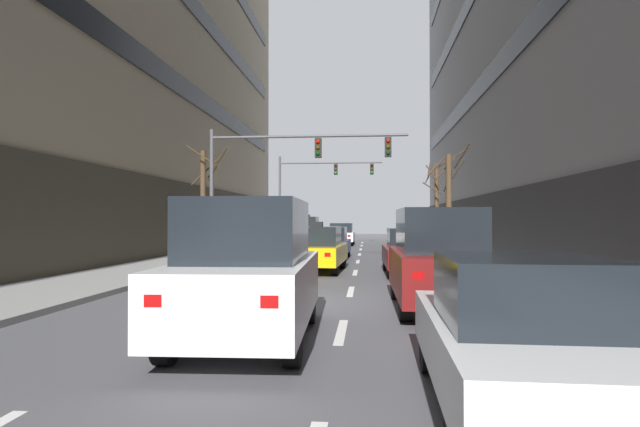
{
  "coord_description": "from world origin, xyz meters",
  "views": [
    {
      "loc": [
        1.96,
        -11.9,
        1.92
      ],
      "look_at": [
        -0.29,
        12.46,
        2.23
      ],
      "focal_mm": 29.08,
      "sensor_mm": 36.0,
      "label": 1
    }
  ],
  "objects_px": {
    "car_parked_0": "(520,336)",
    "traffic_signal_1": "(314,182)",
    "taxi_driving_0": "(317,249)",
    "car_driving_2": "(342,234)",
    "car_parked_1": "(438,259)",
    "street_tree_0": "(204,200)",
    "taxi_driving_3": "(307,230)",
    "taxi_driving_4": "(260,244)",
    "car_driving_1": "(249,271)",
    "street_tree_2": "(436,205)",
    "car_driving_5": "(330,243)",
    "traffic_signal_0": "(282,164)",
    "street_tree_1": "(449,201)",
    "car_parked_2": "(411,252)"
  },
  "relations": [
    {
      "from": "street_tree_0",
      "to": "street_tree_2",
      "type": "xyz_separation_m",
      "value": [
        11.86,
        6.18,
        -0.06
      ]
    },
    {
      "from": "taxi_driving_0",
      "to": "taxi_driving_3",
      "type": "relative_size",
      "value": 1.01
    },
    {
      "from": "traffic_signal_1",
      "to": "street_tree_1",
      "type": "distance_m",
      "value": 16.45
    },
    {
      "from": "car_driving_1",
      "to": "street_tree_2",
      "type": "bearing_deg",
      "value": 75.36
    },
    {
      "from": "car_parked_2",
      "to": "traffic_signal_0",
      "type": "height_order",
      "value": "traffic_signal_0"
    },
    {
      "from": "taxi_driving_4",
      "to": "street_tree_1",
      "type": "bearing_deg",
      "value": 13.48
    },
    {
      "from": "traffic_signal_1",
      "to": "car_parked_2",
      "type": "bearing_deg",
      "value": -75.4
    },
    {
      "from": "car_parked_0",
      "to": "traffic_signal_0",
      "type": "height_order",
      "value": "traffic_signal_0"
    },
    {
      "from": "car_parked_1",
      "to": "street_tree_2",
      "type": "height_order",
      "value": "street_tree_2"
    },
    {
      "from": "traffic_signal_0",
      "to": "street_tree_2",
      "type": "distance_m",
      "value": 11.37
    },
    {
      "from": "car_driving_1",
      "to": "taxi_driving_4",
      "type": "bearing_deg",
      "value": 101.34
    },
    {
      "from": "taxi_driving_3",
      "to": "traffic_signal_1",
      "type": "distance_m",
      "value": 4.11
    },
    {
      "from": "taxi_driving_0",
      "to": "car_driving_2",
      "type": "relative_size",
      "value": 1.01
    },
    {
      "from": "car_driving_2",
      "to": "street_tree_0",
      "type": "relative_size",
      "value": 0.85
    },
    {
      "from": "street_tree_0",
      "to": "street_tree_1",
      "type": "distance_m",
      "value": 12.01
    },
    {
      "from": "street_tree_0",
      "to": "street_tree_2",
      "type": "distance_m",
      "value": 13.38
    },
    {
      "from": "street_tree_2",
      "to": "car_parked_2",
      "type": "bearing_deg",
      "value": -101.52
    },
    {
      "from": "taxi_driving_0",
      "to": "car_driving_5",
      "type": "relative_size",
      "value": 1.07
    },
    {
      "from": "street_tree_1",
      "to": "traffic_signal_0",
      "type": "bearing_deg",
      "value": -154.26
    },
    {
      "from": "car_parked_0",
      "to": "traffic_signal_1",
      "type": "xyz_separation_m",
      "value": [
        -5.67,
        34.83,
        4.14
      ]
    },
    {
      "from": "car_driving_5",
      "to": "taxi_driving_3",
      "type": "bearing_deg",
      "value": 100.67
    },
    {
      "from": "car_parked_1",
      "to": "traffic_signal_1",
      "type": "bearing_deg",
      "value": 101.12
    },
    {
      "from": "taxi_driving_0",
      "to": "traffic_signal_1",
      "type": "relative_size",
      "value": 0.56
    },
    {
      "from": "car_driving_2",
      "to": "car_parked_1",
      "type": "height_order",
      "value": "car_parked_1"
    },
    {
      "from": "car_parked_0",
      "to": "traffic_signal_1",
      "type": "distance_m",
      "value": 35.53
    },
    {
      "from": "car_parked_0",
      "to": "street_tree_2",
      "type": "xyz_separation_m",
      "value": [
        2.48,
        25.19,
        2.03
      ]
    },
    {
      "from": "car_driving_5",
      "to": "car_parked_0",
      "type": "xyz_separation_m",
      "value": [
        3.32,
        -20.03,
        -0.01
      ]
    },
    {
      "from": "taxi_driving_3",
      "to": "street_tree_2",
      "type": "xyz_separation_m",
      "value": [
        8.84,
        -10.98,
        1.71
      ]
    },
    {
      "from": "car_parked_1",
      "to": "street_tree_1",
      "type": "bearing_deg",
      "value": 80.37
    },
    {
      "from": "car_driving_5",
      "to": "car_parked_1",
      "type": "distance_m",
      "value": 14.45
    },
    {
      "from": "traffic_signal_0",
      "to": "car_driving_2",
      "type": "bearing_deg",
      "value": 84.05
    },
    {
      "from": "car_parked_0",
      "to": "car_driving_2",
      "type": "bearing_deg",
      "value": 95.84
    },
    {
      "from": "taxi_driving_0",
      "to": "traffic_signal_0",
      "type": "distance_m",
      "value": 5.07
    },
    {
      "from": "taxi_driving_4",
      "to": "traffic_signal_1",
      "type": "relative_size",
      "value": 0.53
    },
    {
      "from": "taxi_driving_0",
      "to": "car_parked_1",
      "type": "height_order",
      "value": "car_parked_1"
    },
    {
      "from": "taxi_driving_3",
      "to": "car_parked_0",
      "type": "xyz_separation_m",
      "value": [
        6.36,
        -36.16,
        -0.32
      ]
    },
    {
      "from": "taxi_driving_0",
      "to": "street_tree_2",
      "type": "height_order",
      "value": "street_tree_2"
    },
    {
      "from": "taxi_driving_3",
      "to": "car_parked_1",
      "type": "bearing_deg",
      "value": -78.1
    },
    {
      "from": "car_parked_0",
      "to": "car_parked_1",
      "type": "bearing_deg",
      "value": 89.99
    },
    {
      "from": "taxi_driving_0",
      "to": "traffic_signal_1",
      "type": "bearing_deg",
      "value": 96.27
    },
    {
      "from": "traffic_signal_1",
      "to": "street_tree_2",
      "type": "height_order",
      "value": "traffic_signal_1"
    },
    {
      "from": "street_tree_1",
      "to": "street_tree_0",
      "type": "bearing_deg",
      "value": -171.84
    },
    {
      "from": "taxi_driving_3",
      "to": "car_parked_1",
      "type": "height_order",
      "value": "taxi_driving_3"
    },
    {
      "from": "car_driving_1",
      "to": "car_driving_2",
      "type": "bearing_deg",
      "value": 90.17
    },
    {
      "from": "car_driving_2",
      "to": "taxi_driving_4",
      "type": "bearing_deg",
      "value": -101.27
    },
    {
      "from": "car_parked_0",
      "to": "street_tree_1",
      "type": "relative_size",
      "value": 0.76
    },
    {
      "from": "taxi_driving_0",
      "to": "car_driving_2",
      "type": "bearing_deg",
      "value": 90.3
    },
    {
      "from": "car_parked_0",
      "to": "taxi_driving_4",
      "type": "bearing_deg",
      "value": 109.43
    },
    {
      "from": "traffic_signal_1",
      "to": "taxi_driving_3",
      "type": "bearing_deg",
      "value": 117.38
    },
    {
      "from": "taxi_driving_4",
      "to": "street_tree_0",
      "type": "xyz_separation_m",
      "value": [
        -2.85,
        0.46,
        2.07
      ]
    }
  ]
}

